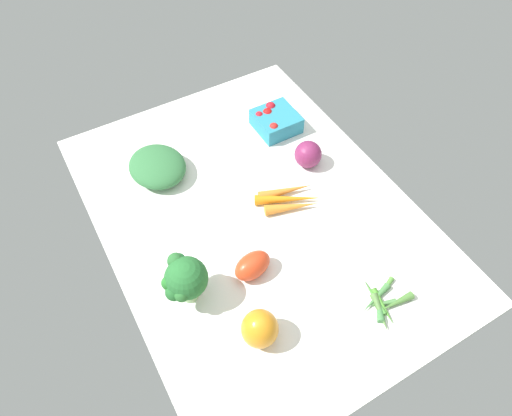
% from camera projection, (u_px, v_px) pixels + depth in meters
% --- Properties ---
extents(tablecloth, '(1.04, 0.76, 0.02)m').
position_uv_depth(tablecloth, '(256.00, 215.00, 1.21)').
color(tablecloth, white).
rests_on(tablecloth, ground).
extents(bell_pepper_orange, '(0.11, 0.11, 0.09)m').
position_uv_depth(bell_pepper_orange, '(260.00, 329.00, 0.96)').
color(bell_pepper_orange, orange).
rests_on(bell_pepper_orange, tablecloth).
extents(red_onion_near_basket, '(0.08, 0.08, 0.08)m').
position_uv_depth(red_onion_near_basket, '(308.00, 154.00, 1.28)').
color(red_onion_near_basket, '#7E2653').
rests_on(red_onion_near_basket, tablecloth).
extents(leafy_greens_clump, '(0.20, 0.18, 0.06)m').
position_uv_depth(leafy_greens_clump, '(157.00, 166.00, 1.26)').
color(leafy_greens_clump, '#34723F').
rests_on(leafy_greens_clump, tablecloth).
extents(carrot_bunch, '(0.12, 0.17, 0.03)m').
position_uv_depth(carrot_bunch, '(289.00, 199.00, 1.21)').
color(carrot_bunch, orange).
rests_on(carrot_bunch, tablecloth).
extents(broccoli_head, '(0.10, 0.10, 0.13)m').
position_uv_depth(broccoli_head, '(185.00, 279.00, 0.99)').
color(broccoli_head, '#98BE85').
rests_on(broccoli_head, tablecloth).
extents(okra_pile, '(0.14, 0.12, 0.02)m').
position_uv_depth(okra_pile, '(382.00, 303.00, 1.04)').
color(okra_pile, '#4F773B').
rests_on(okra_pile, tablecloth).
extents(berry_basket, '(0.12, 0.12, 0.06)m').
position_uv_depth(berry_basket, '(275.00, 121.00, 1.38)').
color(berry_basket, teal).
rests_on(berry_basket, tablecloth).
extents(roma_tomato, '(0.07, 0.10, 0.06)m').
position_uv_depth(roma_tomato, '(252.00, 266.00, 1.07)').
color(roma_tomato, red).
rests_on(roma_tomato, tablecloth).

